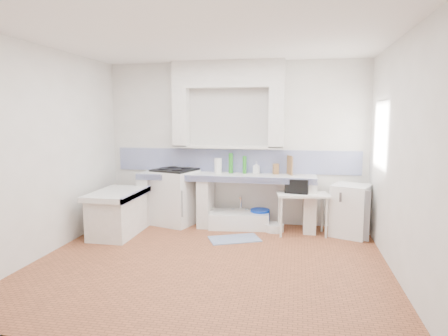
% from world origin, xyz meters
% --- Properties ---
extents(floor, '(4.50, 4.50, 0.00)m').
position_xyz_m(floor, '(0.00, 0.00, 0.00)').
color(floor, '#9D5433').
rests_on(floor, ground).
extents(ceiling, '(4.50, 4.50, 0.00)m').
position_xyz_m(ceiling, '(0.00, 0.00, 2.80)').
color(ceiling, white).
rests_on(ceiling, ground).
extents(wall_back, '(4.50, 0.00, 4.50)m').
position_xyz_m(wall_back, '(0.00, 2.00, 1.40)').
color(wall_back, white).
rests_on(wall_back, ground).
extents(wall_front, '(4.50, 0.00, 4.50)m').
position_xyz_m(wall_front, '(0.00, -2.00, 1.40)').
color(wall_front, white).
rests_on(wall_front, ground).
extents(wall_left, '(0.00, 4.50, 4.50)m').
position_xyz_m(wall_left, '(-2.25, 0.00, 1.40)').
color(wall_left, white).
rests_on(wall_left, ground).
extents(wall_right, '(0.00, 4.50, 4.50)m').
position_xyz_m(wall_right, '(2.25, 0.00, 1.40)').
color(wall_right, white).
rests_on(wall_right, ground).
extents(alcove_mass, '(1.90, 0.25, 0.45)m').
position_xyz_m(alcove_mass, '(-0.10, 1.88, 2.58)').
color(alcove_mass, white).
rests_on(alcove_mass, ground).
extents(window_frame, '(0.35, 0.86, 1.06)m').
position_xyz_m(window_frame, '(2.42, 1.20, 1.60)').
color(window_frame, '#351C11').
rests_on(window_frame, ground).
extents(lace_valance, '(0.01, 0.84, 0.24)m').
position_xyz_m(lace_valance, '(2.28, 1.20, 1.98)').
color(lace_valance, white).
rests_on(lace_valance, ground).
extents(counter_slab, '(3.00, 0.60, 0.08)m').
position_xyz_m(counter_slab, '(-0.10, 1.70, 0.86)').
color(counter_slab, white).
rests_on(counter_slab, ground).
extents(counter_lip, '(3.00, 0.04, 0.10)m').
position_xyz_m(counter_lip, '(-0.10, 1.42, 0.86)').
color(counter_lip, navy).
rests_on(counter_lip, ground).
extents(counter_pier_left, '(0.20, 0.55, 0.82)m').
position_xyz_m(counter_pier_left, '(-1.50, 1.70, 0.41)').
color(counter_pier_left, white).
rests_on(counter_pier_left, ground).
extents(counter_pier_mid, '(0.20, 0.55, 0.82)m').
position_xyz_m(counter_pier_mid, '(-0.45, 1.70, 0.41)').
color(counter_pier_mid, white).
rests_on(counter_pier_mid, ground).
extents(counter_pier_right, '(0.20, 0.55, 0.82)m').
position_xyz_m(counter_pier_right, '(1.30, 1.70, 0.41)').
color(counter_pier_right, white).
rests_on(counter_pier_right, ground).
extents(peninsula_top, '(0.70, 1.10, 0.08)m').
position_xyz_m(peninsula_top, '(-1.70, 0.90, 0.66)').
color(peninsula_top, white).
rests_on(peninsula_top, ground).
extents(peninsula_base, '(0.60, 1.00, 0.62)m').
position_xyz_m(peninsula_base, '(-1.70, 0.90, 0.31)').
color(peninsula_base, white).
rests_on(peninsula_base, ground).
extents(peninsula_lip, '(0.04, 1.10, 0.10)m').
position_xyz_m(peninsula_lip, '(-1.37, 0.90, 0.66)').
color(peninsula_lip, navy).
rests_on(peninsula_lip, ground).
extents(backsplash, '(4.27, 0.03, 0.40)m').
position_xyz_m(backsplash, '(0.00, 1.99, 1.10)').
color(backsplash, navy).
rests_on(backsplash, ground).
extents(stove, '(0.83, 0.81, 0.94)m').
position_xyz_m(stove, '(-1.00, 1.70, 0.47)').
color(stove, white).
rests_on(stove, ground).
extents(sink, '(1.04, 0.64, 0.24)m').
position_xyz_m(sink, '(0.13, 1.67, 0.12)').
color(sink, white).
rests_on(sink, ground).
extents(side_table, '(0.85, 0.55, 0.04)m').
position_xyz_m(side_table, '(1.18, 1.45, 0.33)').
color(side_table, white).
rests_on(side_table, ground).
extents(fridge, '(0.69, 0.69, 0.81)m').
position_xyz_m(fridge, '(1.92, 1.53, 0.41)').
color(fridge, white).
rests_on(fridge, ground).
extents(bucket_red, '(0.35, 0.35, 0.26)m').
position_xyz_m(bucket_red, '(-0.18, 1.70, 0.13)').
color(bucket_red, red).
rests_on(bucket_red, ground).
extents(bucket_orange, '(0.37, 0.37, 0.26)m').
position_xyz_m(bucket_orange, '(0.15, 1.66, 0.13)').
color(bucket_orange, '#DF4529').
rests_on(bucket_orange, ground).
extents(bucket_blue, '(0.34, 0.34, 0.31)m').
position_xyz_m(bucket_blue, '(0.48, 1.74, 0.15)').
color(bucket_blue, '#0833C3').
rests_on(bucket_blue, ground).
extents(basin_white, '(0.33, 0.33, 0.12)m').
position_xyz_m(basin_white, '(0.74, 1.54, 0.06)').
color(basin_white, white).
rests_on(basin_white, ground).
extents(water_bottle_a, '(0.08, 0.08, 0.27)m').
position_xyz_m(water_bottle_a, '(0.00, 1.85, 0.13)').
color(water_bottle_a, silver).
rests_on(water_bottle_a, ground).
extents(water_bottle_b, '(0.09, 0.09, 0.28)m').
position_xyz_m(water_bottle_b, '(0.25, 1.85, 0.14)').
color(water_bottle_b, silver).
rests_on(water_bottle_b, ground).
extents(black_bag, '(0.40, 0.28, 0.23)m').
position_xyz_m(black_bag, '(1.09, 1.48, 0.78)').
color(black_bag, black).
rests_on(black_bag, side_table).
extents(green_bottle_a, '(0.09, 0.09, 0.35)m').
position_xyz_m(green_bottle_a, '(-0.04, 1.84, 1.07)').
color(green_bottle_a, '#257A1F').
rests_on(green_bottle_a, counter_slab).
extents(green_bottle_b, '(0.07, 0.07, 0.30)m').
position_xyz_m(green_bottle_b, '(0.20, 1.85, 1.05)').
color(green_bottle_b, '#257A1F').
rests_on(green_bottle_b, counter_slab).
extents(knife_block, '(0.11, 0.10, 0.18)m').
position_xyz_m(knife_block, '(0.73, 1.85, 0.99)').
color(knife_block, olive).
rests_on(knife_block, counter_slab).
extents(cutting_board, '(0.11, 0.23, 0.32)m').
position_xyz_m(cutting_board, '(0.96, 1.85, 1.06)').
color(cutting_board, olive).
rests_on(cutting_board, counter_slab).
extents(paper_towel, '(0.16, 0.16, 0.26)m').
position_xyz_m(paper_towel, '(-0.26, 1.81, 1.03)').
color(paper_towel, white).
rests_on(paper_towel, counter_slab).
extents(soap_bottle, '(0.11, 0.12, 0.21)m').
position_xyz_m(soap_bottle, '(0.40, 1.85, 1.01)').
color(soap_bottle, white).
rests_on(soap_bottle, counter_slab).
extents(rug, '(0.87, 0.71, 0.01)m').
position_xyz_m(rug, '(0.16, 0.99, 0.01)').
color(rug, '#3E5B9C').
rests_on(rug, ground).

